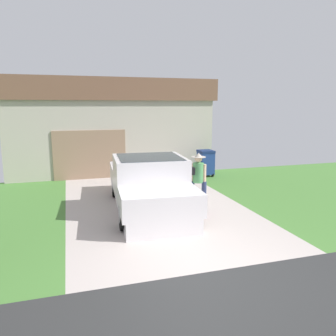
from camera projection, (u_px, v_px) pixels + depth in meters
name	position (u px, v px, depth m)	size (l,w,h in m)	color
pickup_truck	(150.00, 187.00, 9.58)	(2.34, 5.24, 1.59)	silver
person_with_hat	(198.00, 178.00, 9.40)	(0.43, 0.41, 1.71)	navy
handbag	(198.00, 210.00, 9.28)	(0.34, 0.17, 0.45)	#B24C56
house_with_garage	(107.00, 124.00, 16.73)	(9.18, 6.45, 4.17)	#B9B2A3
wheeled_trash_bin	(206.00, 162.00, 14.33)	(0.60, 0.72, 1.12)	navy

